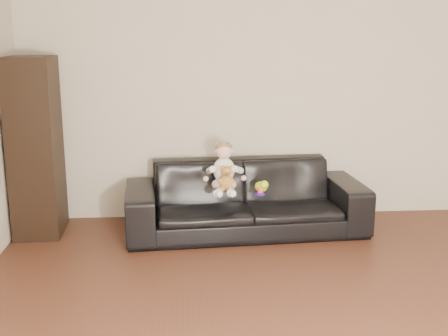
{
  "coord_description": "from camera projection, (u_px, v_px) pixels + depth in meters",
  "views": [
    {
      "loc": [
        -0.88,
        -2.89,
        1.87
      ],
      "look_at": [
        -0.52,
        2.14,
        0.65
      ],
      "focal_mm": 45.0,
      "sensor_mm": 36.0,
      "label": 1
    }
  ],
  "objects": [
    {
      "name": "sofa",
      "position": [
        245.0,
        198.0,
        5.38
      ],
      "size": [
        2.32,
        1.04,
        0.66
      ],
      "primitive_type": "imported",
      "rotation": [
        0.0,
        0.0,
        0.07
      ],
      "color": "black",
      "rests_on": "floor"
    },
    {
      "name": "toy_blue_disc",
      "position": [
        260.0,
        194.0,
        5.11
      ],
      "size": [
        0.1,
        0.1,
        0.01
      ],
      "primitive_type": "cylinder",
      "rotation": [
        0.0,
        0.0,
        -0.1
      ],
      "color": "#171ABD",
      "rests_on": "sofa"
    },
    {
      "name": "toy_rattle",
      "position": [
        260.0,
        192.0,
        5.1
      ],
      "size": [
        0.07,
        0.07,
        0.06
      ],
      "primitive_type": "sphere",
      "rotation": [
        0.0,
        0.0,
        -0.32
      ],
      "color": "#E01A42",
      "rests_on": "sofa"
    },
    {
      "name": "toy_green",
      "position": [
        261.0,
        187.0,
        5.19
      ],
      "size": [
        0.15,
        0.17,
        0.1
      ],
      "primitive_type": "ellipsoid",
      "rotation": [
        0.0,
        0.0,
        0.23
      ],
      "color": "#B8DB19",
      "rests_on": "sofa"
    },
    {
      "name": "shelf_item",
      "position": [
        35.0,
        107.0,
        5.14
      ],
      "size": [
        0.19,
        0.26,
        0.28
      ],
      "primitive_type": "cube",
      "rotation": [
        0.0,
        0.0,
        0.04
      ],
      "color": "silver",
      "rests_on": "cabinet"
    },
    {
      "name": "wall_back",
      "position": [
        272.0,
        91.0,
        5.66
      ],
      "size": [
        5.0,
        0.0,
        5.0
      ],
      "primitive_type": "plane",
      "rotation": [
        1.57,
        0.0,
        0.0
      ],
      "color": "beige",
      "rests_on": "ground"
    },
    {
      "name": "baby",
      "position": [
        224.0,
        170.0,
        5.18
      ],
      "size": [
        0.34,
        0.41,
        0.46
      ],
      "rotation": [
        0.0,
        0.0,
        -0.18
      ],
      "color": "beige",
      "rests_on": "sofa"
    },
    {
      "name": "cabinet",
      "position": [
        36.0,
        147.0,
        5.23
      ],
      "size": [
        0.44,
        0.59,
        1.67
      ],
      "primitive_type": "cube",
      "rotation": [
        0.0,
        0.0,
        0.04
      ],
      "color": "black",
      "rests_on": "floor"
    },
    {
      "name": "teddy_bear",
      "position": [
        226.0,
        178.0,
        5.05
      ],
      "size": [
        0.14,
        0.14,
        0.22
      ],
      "rotation": [
        0.0,
        0.0,
        -0.29
      ],
      "color": "#A5742F",
      "rests_on": "sofa"
    }
  ]
}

